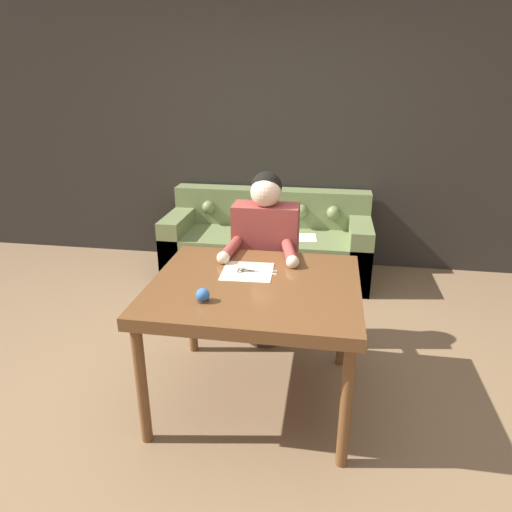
{
  "coord_description": "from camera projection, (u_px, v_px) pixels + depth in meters",
  "views": [
    {
      "loc": [
        0.49,
        -2.31,
        1.84
      ],
      "look_at": [
        0.1,
        0.11,
        0.87
      ],
      "focal_mm": 32.0,
      "sensor_mm": 36.0,
      "label": 1
    }
  ],
  "objects": [
    {
      "name": "dining_table",
      "position": [
        255.0,
        295.0,
        2.56
      ],
      "size": [
        1.16,
        1.01,
        0.77
      ],
      "color": "brown",
      "rests_on": "ground_plane"
    },
    {
      "name": "ground_plane",
      "position": [
        238.0,
        391.0,
        2.87
      ],
      "size": [
        16.0,
        16.0,
        0.0
      ],
      "primitive_type": "plane",
      "color": "#846647"
    },
    {
      "name": "pattern_paper_main",
      "position": [
        247.0,
        272.0,
        2.67
      ],
      "size": [
        0.31,
        0.3,
        0.0
      ],
      "color": "beige",
      "rests_on": "dining_table"
    },
    {
      "name": "scissors",
      "position": [
        250.0,
        271.0,
        2.68
      ],
      "size": [
        0.24,
        0.07,
        0.01
      ],
      "color": "silver",
      "rests_on": "dining_table"
    },
    {
      "name": "pin_cushion",
      "position": [
        203.0,
        296.0,
        2.31
      ],
      "size": [
        0.07,
        0.07,
        0.07
      ],
      "color": "#4C3828",
      "rests_on": "dining_table"
    },
    {
      "name": "person",
      "position": [
        265.0,
        259.0,
        3.2
      ],
      "size": [
        0.5,
        0.61,
        1.26
      ],
      "color": "#33281E",
      "rests_on": "ground_plane"
    },
    {
      "name": "couch",
      "position": [
        268.0,
        245.0,
        4.49
      ],
      "size": [
        1.95,
        0.8,
        0.8
      ],
      "color": "olive",
      "rests_on": "ground_plane"
    },
    {
      "name": "wall_back",
      "position": [
        282.0,
        136.0,
        4.48
      ],
      "size": [
        8.0,
        0.06,
        2.6
      ],
      "color": "#2D2823",
      "rests_on": "ground_plane"
    }
  ]
}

